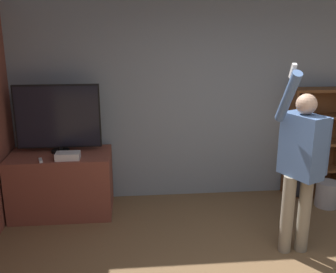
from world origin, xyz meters
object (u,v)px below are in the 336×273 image
at_px(waste_bin, 327,194).
at_px(game_console, 68,156).
at_px(bookshelf, 310,144).
at_px(person, 301,160).
at_px(television, 58,118).

bearing_deg(waste_bin, game_console, -178.95).
xyz_separation_m(bookshelf, person, (-0.74, -1.38, 0.28)).
distance_m(bookshelf, waste_bin, 0.70).
distance_m(game_console, person, 2.58).
bearing_deg(game_console, television, 115.23).
height_order(television, bookshelf, television).
height_order(bookshelf, person, person).
height_order(game_console, bookshelf, bookshelf).
bearing_deg(waste_bin, bookshelf, 105.86).
bearing_deg(waste_bin, person, -131.05).
relative_size(television, bookshelf, 0.68).
height_order(bookshelf, waste_bin, bookshelf).
xyz_separation_m(television, person, (2.54, -1.20, -0.20)).
distance_m(game_console, waste_bin, 3.33).
xyz_separation_m(game_console, person, (2.41, -0.92, 0.19)).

